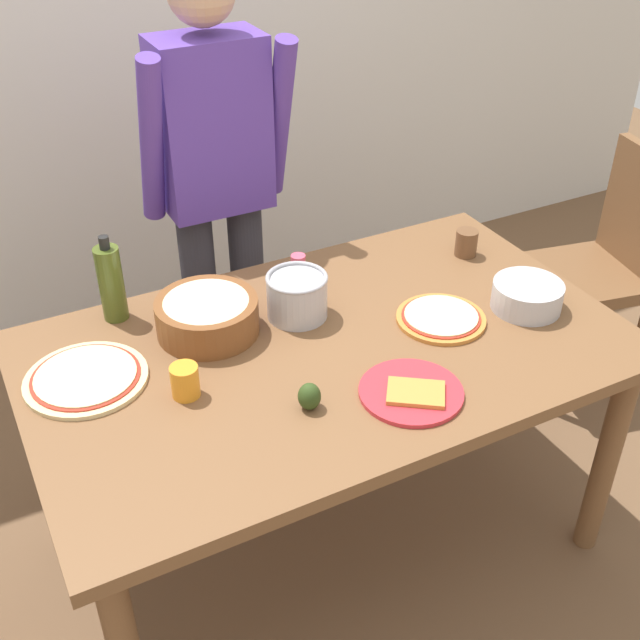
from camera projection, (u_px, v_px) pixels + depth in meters
The scene contains 16 objects.
ground at pixel (327, 535), 2.54m from camera, with size 8.00×8.00×0.00m, color brown.
wall_back at pixel (131, 11), 2.98m from camera, with size 5.60×0.10×2.60m, color silver.
dining_table at pixel (328, 371), 2.16m from camera, with size 1.60×0.96×0.76m.
person_cook at pixel (216, 181), 2.56m from camera, with size 0.49×0.25×1.62m.
chair_wooden_right at pixel (605, 259), 2.94m from camera, with size 0.47×0.47×0.95m.
pizza_raw_on_board at pixel (86, 378), 1.98m from camera, with size 0.31×0.31×0.02m.
pizza_cooked_on_tray at pixel (441, 318), 2.20m from camera, with size 0.25×0.25×0.02m.
plate_with_slice at pixel (412, 392), 1.93m from camera, with size 0.26×0.26×0.02m.
popcorn_bowl at pixel (207, 313), 2.13m from camera, with size 0.28×0.28×0.11m.
mixing_bowl_steel at pixel (527, 296), 2.24m from camera, with size 0.20×0.20×0.08m.
olive_oil_bottle at pixel (111, 283), 2.16m from camera, with size 0.07×0.07×0.26m.
steel_pot at pixel (297, 295), 2.19m from camera, with size 0.17×0.17×0.13m.
cup_orange at pixel (185, 381), 1.91m from camera, with size 0.07×0.07×0.09m, color orange.
cup_small_brown at pixel (466, 243), 2.50m from camera, with size 0.07×0.07×0.09m, color brown.
salt_shaker at pixel (298, 271), 2.33m from camera, with size 0.04×0.04×0.11m.
avocado at pixel (309, 396), 1.88m from camera, with size 0.06×0.06×0.07m, color #2D4219.
Camera 1 is at (-0.81, -1.51, 2.00)m, focal length 44.21 mm.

